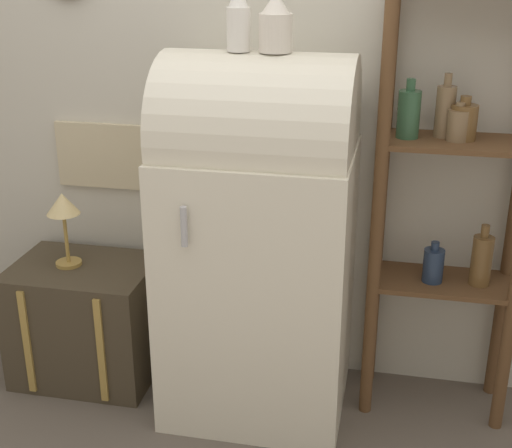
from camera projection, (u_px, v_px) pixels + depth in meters
ground_plane at (246, 434)px, 2.83m from camera, size 12.00×12.00×0.00m
wall_back at (275, 68)px, 2.86m from camera, size 7.00×0.09×2.70m
refrigerator at (259, 236)px, 2.77m from camera, size 0.72×0.65×1.46m
suitcase_trunk at (87, 320)px, 3.15m from camera, size 0.60×0.45×0.53m
shelf_unit at (450, 185)px, 2.69m from camera, size 0.57×0.30×1.71m
vase_left at (238, 20)px, 2.47m from camera, size 0.08×0.08×0.23m
vase_center at (276, 24)px, 2.46m from camera, size 0.12×0.12×0.20m
desk_lamp at (63, 211)px, 2.97m from camera, size 0.14×0.14×0.33m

